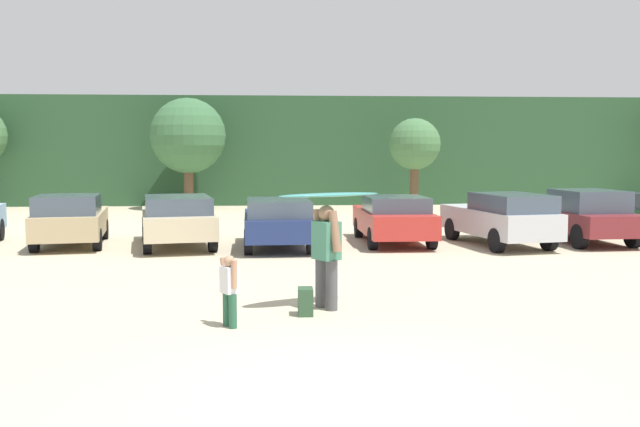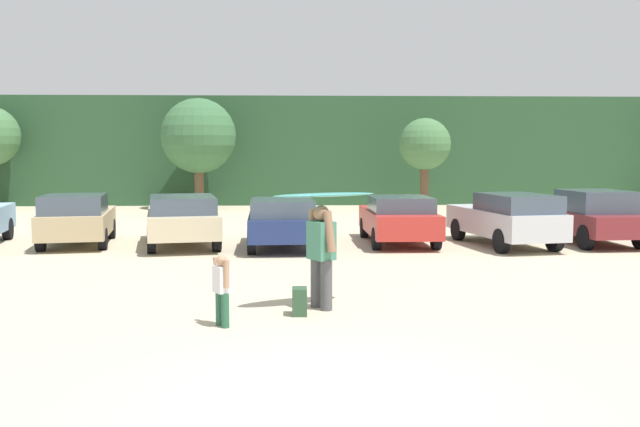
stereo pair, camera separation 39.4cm
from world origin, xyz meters
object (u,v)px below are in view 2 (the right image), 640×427
parked_car_silver (507,218)px  person_adult (321,251)px  parked_car_navy (282,221)px  parked_car_red (398,218)px  parked_car_tan (77,219)px  parked_car_champagne (182,218)px  parked_car_maroon (591,216)px  person_child (222,286)px  backpack_dropped (300,301)px  surfboard_teal (325,195)px

parked_car_silver → person_adult: bearing=134.2°
parked_car_navy → parked_car_red: size_ratio=0.96×
parked_car_tan → parked_car_champagne: (3.01, -0.24, 0.03)m
parked_car_champagne → parked_car_silver: (9.15, -0.49, 0.01)m
parked_car_silver → person_adult: 9.48m
parked_car_red → parked_car_maroon: parked_car_maroon is taller
parked_car_champagne → parked_car_tan: bearing=74.9°
parked_car_tan → person_child: bearing=-161.4°
parked_car_champagne → backpack_dropped: size_ratio=10.57×
backpack_dropped → person_adult: bearing=50.4°
surfboard_teal → parked_car_maroon: bearing=-158.5°
parked_car_silver → surfboard_teal: 9.43m
parked_car_navy → parked_car_silver: 6.33m
parked_car_champagne → parked_car_red: bearing=-98.4°
parked_car_maroon → parked_car_red: bearing=83.7°
parked_car_silver → parked_car_maroon: parked_car_maroon is taller
parked_car_tan → person_adult: 10.69m
surfboard_teal → parked_car_silver: bearing=-149.2°
parked_car_red → person_adult: person_adult is taller
surfboard_teal → backpack_dropped: surfboard_teal is taller
surfboard_teal → backpack_dropped: bearing=27.7°
parked_car_tan → parked_car_silver: size_ratio=0.92×
parked_car_maroon → backpack_dropped: (-8.58, -8.65, -0.58)m
parked_car_maroon → backpack_dropped: size_ratio=9.43×
parked_car_champagne → surfboard_teal: bearing=-166.3°
parked_car_navy → surfboard_teal: bearing=-175.7°
person_adult → backpack_dropped: size_ratio=3.93×
person_child → surfboard_teal: size_ratio=0.57×
parked_car_red → backpack_dropped: size_ratio=9.51×
parked_car_navy → parked_car_maroon: bearing=-88.0°
parked_car_navy → parked_car_silver: (6.32, 0.12, 0.04)m
parked_car_red → surfboard_teal: surfboard_teal is taller
person_adult → parked_car_champagne: bearing=-98.5°
parked_car_champagne → parked_car_red: parked_car_champagne is taller
parked_car_red → parked_car_silver: 3.05m
surfboard_teal → parked_car_red: bearing=-130.3°
parked_car_maroon → person_adult: 11.59m
parked_car_champagne → parked_car_maroon: size_ratio=1.12×
parked_car_tan → parked_car_navy: bearing=-107.4°
parked_car_navy → person_child: bearing=172.8°
parked_car_tan → backpack_dropped: (6.23, -8.86, -0.54)m
person_child → surfboard_teal: (1.63, 1.26, 1.32)m
surfboard_teal → parked_car_champagne: bearing=-89.0°
parked_car_maroon → surfboard_teal: (-8.14, -8.10, 1.13)m
parked_car_champagne → surfboard_teal: (3.66, -8.07, 1.15)m
parked_car_silver → surfboard_teal: bearing=134.2°
parked_car_silver → person_child: parked_car_silver is taller
parked_car_navy → person_adult: (0.77, -7.56, 0.24)m
parked_car_champagne → surfboard_teal: size_ratio=2.45×
parked_car_red → backpack_dropped: (-2.98, -8.86, -0.51)m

